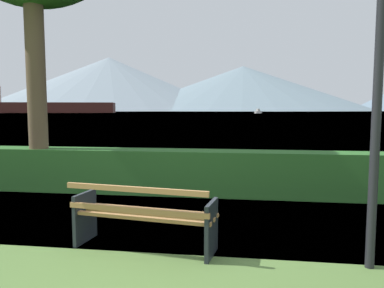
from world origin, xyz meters
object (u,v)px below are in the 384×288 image
(cargo_ship_large, at_px, (22,104))
(fishing_boat_near, at_px, (258,112))
(lamp_post, at_px, (381,20))
(park_bench, at_px, (143,217))

(cargo_ship_large, distance_m, fishing_boat_near, 133.40)
(fishing_boat_near, bearing_deg, lamp_post, -91.84)
(cargo_ship_large, height_order, fishing_boat_near, cargo_ship_large)
(cargo_ship_large, relative_size, fishing_boat_near, 21.10)
(lamp_post, height_order, fishing_boat_near, lamp_post)
(park_bench, xyz_separation_m, cargo_ship_large, (-124.29, 189.25, 4.71))
(lamp_post, distance_m, fishing_boat_near, 175.93)
(park_bench, relative_size, fishing_boat_near, 0.44)
(park_bench, xyz_separation_m, fishing_boat_near, (8.34, 175.66, 0.38))
(lamp_post, bearing_deg, fishing_boat_near, 88.16)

